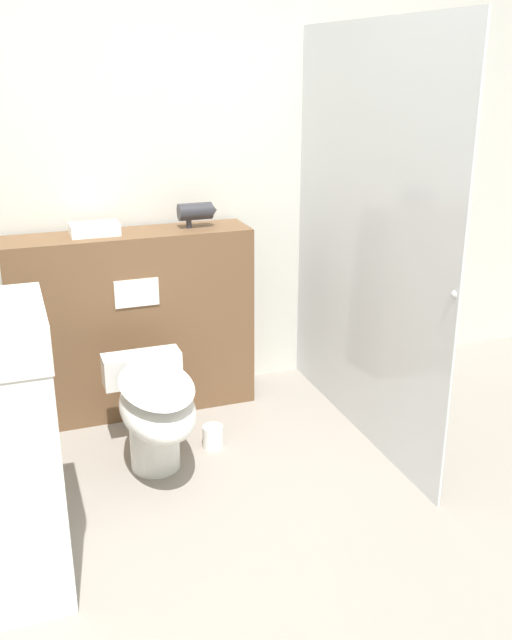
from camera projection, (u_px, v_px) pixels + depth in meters
The scene contains 8 objects.
ground_plane at pixel (317, 586), 2.56m from camera, with size 12.00×12.00×0.00m, color gray.
wall_back at pixel (181, 167), 3.76m from camera, with size 8.00×0.06×2.50m.
partition_panel at pixel (134, 323), 3.73m from camera, with size 1.24×0.30×0.97m.
shower_glass at pixel (365, 241), 3.36m from camera, with size 0.04×1.54×1.95m.
toilet at pixel (155, 409), 3.18m from camera, with size 0.37×0.68×0.48m.
hair_drier at pixel (197, 212), 3.65m from camera, with size 0.20×0.09×0.13m.
folded_towel at pixel (95, 229), 3.51m from camera, with size 0.24×0.15×0.06m.
spare_toilet_roll at pixel (213, 437), 3.47m from camera, with size 0.10×0.10×0.11m.
Camera 1 is at (-0.91, -1.88, 1.78)m, focal length 40.00 mm.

